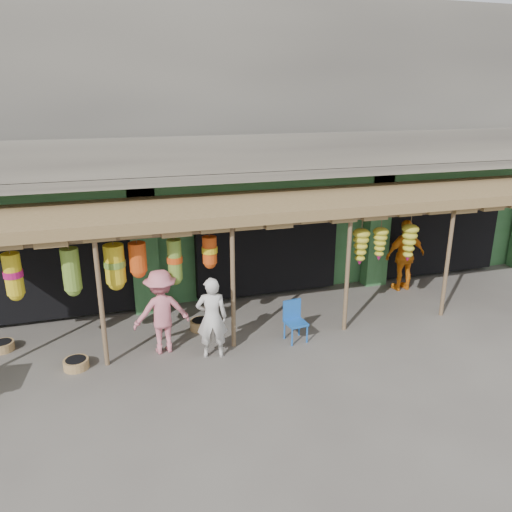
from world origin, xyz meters
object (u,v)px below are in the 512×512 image
object	(u,v)px
blue_chair	(294,318)
person_vendor	(405,255)
person_front	(212,318)
person_shopper	(162,312)

from	to	relation	value
blue_chair	person_vendor	size ratio (longest dim) A/B	0.45
blue_chair	person_front	distance (m)	1.83
blue_chair	person_shopper	xyz separation A→B (m)	(-2.68, 0.31, 0.38)
person_shopper	person_front	bearing A→B (deg)	146.56
person_shopper	blue_chair	bearing A→B (deg)	168.86
person_front	person_vendor	size ratio (longest dim) A/B	0.88
person_vendor	person_shopper	bearing A→B (deg)	12.61
person_front	person_vendor	bearing A→B (deg)	-150.33
blue_chair	person_front	bearing A→B (deg)	179.52
person_front	person_vendor	world-z (taller)	person_vendor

